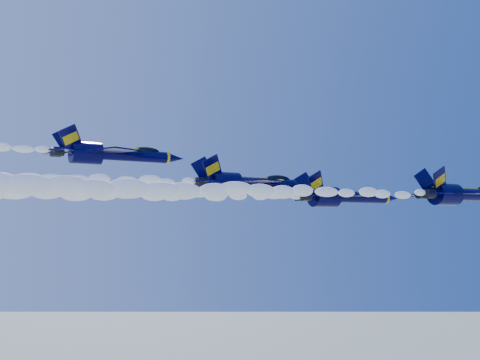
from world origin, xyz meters
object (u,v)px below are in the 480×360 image
jet_lead (464,194)px  jet_fourth (113,154)px  jet_second (345,197)px  jet_third (248,183)px

jet_lead → jet_fourth: size_ratio=0.94×
jet_second → jet_lead: bearing=-47.9°
jet_second → jet_fourth: size_ratio=0.94×
jet_third → jet_fourth: (-14.75, 10.57, 3.99)m
jet_third → jet_fourth: size_ratio=0.99×
jet_lead → jet_second: bearing=132.1°
jet_third → jet_second: bearing=-26.9°
jet_third → jet_lead: bearing=-38.1°
jet_lead → jet_fourth: jet_fourth is taller
jet_lead → jet_fourth: bearing=142.9°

